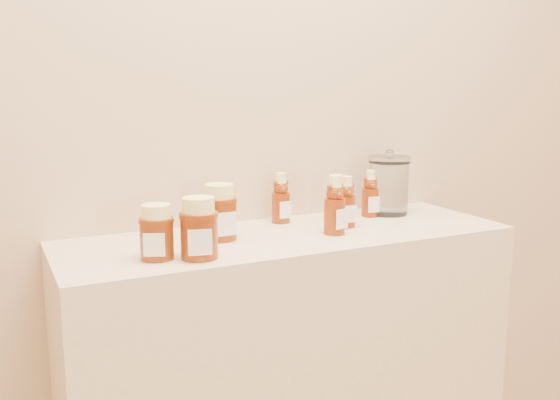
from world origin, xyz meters
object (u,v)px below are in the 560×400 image
bear_bottle_back_left (281,195)px  honey_jar_left (157,232)px  display_table (288,391)px  bear_bottle_front_left (335,201)px  glass_canister (389,183)px

bear_bottle_back_left → honey_jar_left: 0.47m
display_table → bear_bottle_front_left: bearing=-24.7°
glass_canister → honey_jar_left: bearing=-166.9°
honey_jar_left → bear_bottle_front_left: bearing=27.0°
bear_bottle_back_left → honey_jar_left: bear_bottle_back_left is taller
bear_bottle_front_left → display_table: bearing=143.7°
bear_bottle_front_left → glass_canister: size_ratio=0.92×
honey_jar_left → display_table: bearing=35.5°
display_table → glass_canister: 0.68m
display_table → honey_jar_left: honey_jar_left is taller
bear_bottle_front_left → honey_jar_left: bearing=171.8°
honey_jar_left → glass_canister: 0.78m
bear_bottle_front_left → honey_jar_left: size_ratio=1.41×
bear_bottle_back_left → honey_jar_left: size_ratio=1.29×
bear_bottle_front_left → honey_jar_left: (-0.48, -0.03, -0.03)m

